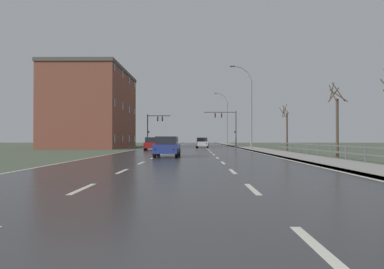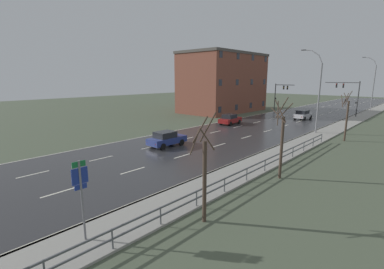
{
  "view_description": "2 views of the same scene",
  "coord_description": "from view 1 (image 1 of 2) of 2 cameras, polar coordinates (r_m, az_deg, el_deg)",
  "views": [
    {
      "loc": [
        0.79,
        -2.62,
        1.4
      ],
      "look_at": [
        0.12,
        57.85,
        2.1
      ],
      "focal_mm": 34.16,
      "sensor_mm": 36.0,
      "label": 1
    },
    {
      "loc": [
        18.79,
        6.91,
        6.86
      ],
      "look_at": [
        0.0,
        27.36,
        1.08
      ],
      "focal_mm": 25.28,
      "sensor_mm": 36.0,
      "label": 2
    }
  ],
  "objects": [
    {
      "name": "ground_plane",
      "position": [
        50.65,
        -0.26,
        -2.32
      ],
      "size": [
        160.0,
        160.0,
        0.12
      ],
      "color": "#4C5642"
    },
    {
      "name": "road_asphalt_strip",
      "position": [
        62.64,
        -0.09,
        -1.94
      ],
      "size": [
        14.0,
        120.0,
        0.03
      ],
      "color": "#303033",
      "rests_on": "ground"
    },
    {
      "name": "sidewalk_right",
      "position": [
        63.1,
        7.59,
        -1.88
      ],
      "size": [
        3.0,
        120.0,
        0.12
      ],
      "color": "gray",
      "rests_on": "ground"
    },
    {
      "name": "guardrail",
      "position": [
        26.33,
        20.78,
        -2.14
      ],
      "size": [
        0.07,
        30.59,
        1.0
      ],
      "color": "#515459",
      "rests_on": "ground"
    },
    {
      "name": "street_lamp_midground",
      "position": [
        45.58,
        9.01,
        3.98
      ],
      "size": [
        2.72,
        0.24,
        10.44
      ],
      "color": "slate",
      "rests_on": "ground"
    },
    {
      "name": "street_lamp_distant",
      "position": [
        80.28,
        5.37,
        2.32
      ],
      "size": [
        2.86,
        0.24,
        11.47
      ],
      "color": "slate",
      "rests_on": "ground"
    },
    {
      "name": "traffic_signal_right",
      "position": [
        65.24,
        5.65,
        1.98
      ],
      "size": [
        5.78,
        0.36,
        6.37
      ],
      "color": "#38383A",
      "rests_on": "ground"
    },
    {
      "name": "traffic_signal_left",
      "position": [
        65.76,
        -6.09,
        1.54
      ],
      "size": [
        4.16,
        0.36,
        5.77
      ],
      "color": "#38383A",
      "rests_on": "ground"
    },
    {
      "name": "car_near_left",
      "position": [
        56.12,
        1.61,
        -1.27
      ],
      "size": [
        1.99,
        4.18,
        1.57
      ],
      "rotation": [
        0.0,
        0.0,
        -0.05
      ],
      "color": "#B7B7BC",
      "rests_on": "ground"
    },
    {
      "name": "car_far_right",
      "position": [
        27.74,
        -3.9,
        -1.9
      ],
      "size": [
        1.88,
        4.12,
        1.57
      ],
      "rotation": [
        0.0,
        0.0,
        -0.01
      ],
      "color": "navy",
      "rests_on": "ground"
    },
    {
      "name": "car_distant",
      "position": [
        43.63,
        -6.21,
        -1.44
      ],
      "size": [
        2.02,
        4.2,
        1.57
      ],
      "rotation": [
        0.0,
        0.0,
        0.06
      ],
      "color": "maroon",
      "rests_on": "ground"
    },
    {
      "name": "brick_building",
      "position": [
        58.65,
        -15.23,
        3.87
      ],
      "size": [
        10.48,
        18.72,
        12.0
      ],
      "color": "brown",
      "rests_on": "ground"
    },
    {
      "name": "bare_tree_mid",
      "position": [
        28.84,
        21.68,
        1.83
      ],
      "size": [
        1.24,
        1.38,
        5.64
      ],
      "color": "#423328",
      "rests_on": "ground"
    },
    {
      "name": "bare_tree_far",
      "position": [
        44.06,
        14.53,
        0.96
      ],
      "size": [
        1.05,
        1.57,
        5.56
      ],
      "color": "#423328",
      "rests_on": "ground"
    }
  ]
}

